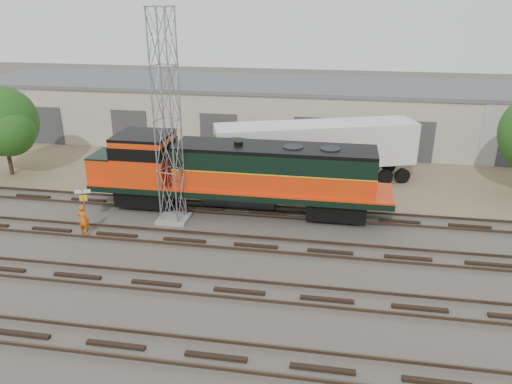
% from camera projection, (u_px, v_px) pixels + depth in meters
% --- Properties ---
extents(ground, '(140.00, 140.00, 0.00)m').
position_uv_depth(ground, '(251.00, 260.00, 25.67)').
color(ground, '#47423A').
rests_on(ground, ground).
extents(dirt_strip, '(80.00, 16.00, 0.02)m').
position_uv_depth(dirt_strip, '(284.00, 167.00, 39.40)').
color(dirt_strip, '#726047').
rests_on(dirt_strip, ground).
extents(tracks, '(80.00, 20.40, 0.28)m').
position_uv_depth(tracks, '(239.00, 291.00, 22.89)').
color(tracks, black).
rests_on(tracks, ground).
extents(warehouse, '(58.40, 10.40, 5.30)m').
position_uv_depth(warehouse, '(295.00, 112.00, 45.71)').
color(warehouse, '#BDB49D').
rests_on(warehouse, ground).
extents(locomotive, '(18.65, 3.27, 4.48)m').
position_uv_depth(locomotive, '(234.00, 173.00, 30.55)').
color(locomotive, black).
rests_on(locomotive, tracks).
extents(signal_tower, '(1.80, 1.80, 12.17)m').
position_uv_depth(signal_tower, '(168.00, 124.00, 28.05)').
color(signal_tower, gray).
rests_on(signal_tower, ground).
extents(sign_post, '(0.87, 0.34, 2.21)m').
position_uv_depth(sign_post, '(84.00, 200.00, 29.20)').
color(sign_post, gray).
rests_on(sign_post, ground).
extents(worker, '(0.65, 0.43, 1.79)m').
position_uv_depth(worker, '(83.00, 220.00, 28.16)').
color(worker, '#DA5C0C').
rests_on(worker, ground).
extents(semi_trailer, '(14.33, 7.35, 4.37)m').
position_uv_depth(semi_trailer, '(320.00, 146.00, 35.33)').
color(semi_trailer, white).
rests_on(semi_trailer, ground).
extents(tree_west, '(5.34, 5.09, 6.65)m').
position_uv_depth(tree_west, '(4.00, 124.00, 36.11)').
color(tree_west, '#382619').
rests_on(tree_west, ground).
extents(tree_mid, '(4.83, 4.60, 4.60)m').
position_uv_depth(tree_mid, '(236.00, 164.00, 34.11)').
color(tree_mid, '#382619').
rests_on(tree_mid, ground).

